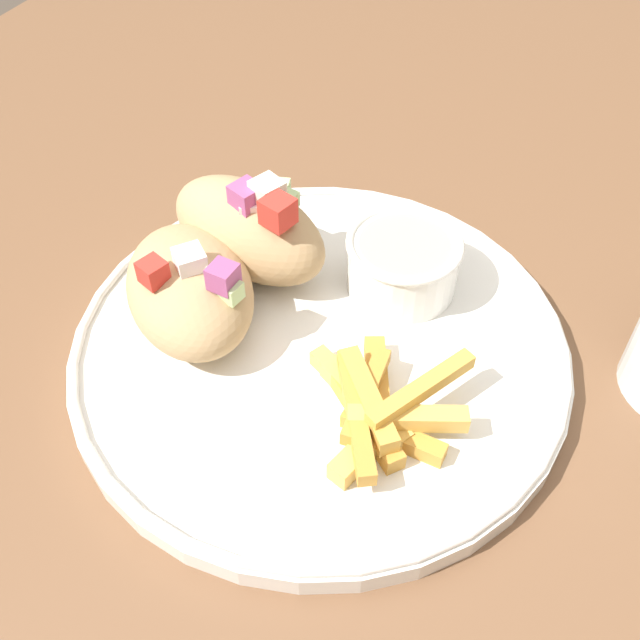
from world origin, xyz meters
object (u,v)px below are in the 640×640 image
Objects in this scene: pita_sandwich_near at (190,289)px; sauce_ramekin at (403,261)px; plate at (320,346)px; fries_pile at (375,409)px; pita_sandwich_far at (249,229)px.

pita_sandwich_near is 0.14m from sauce_ramekin.
fries_pile is (0.05, -0.04, 0.01)m from plate.
plate is at bearing 56.47° from pita_sandwich_near.
sauce_ramekin is (0.10, 0.03, -0.01)m from pita_sandwich_far.
pita_sandwich_far reaches higher than plate.
pita_sandwich_far is (-0.07, 0.04, 0.04)m from plate.
sauce_ramekin is (-0.03, 0.11, 0.01)m from fries_pile.
pita_sandwich_near is at bearing -167.58° from plate.
pita_sandwich_far is 1.67× the size of sauce_ramekin.
plate is 0.07m from fries_pile.
plate is 4.10× the size of sauce_ramekin.
pita_sandwich_far reaches higher than sauce_ramekin.
pita_sandwich_far reaches higher than pita_sandwich_near.
plate is 0.09m from pita_sandwich_near.
fries_pile is 1.36× the size of sauce_ramekin.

